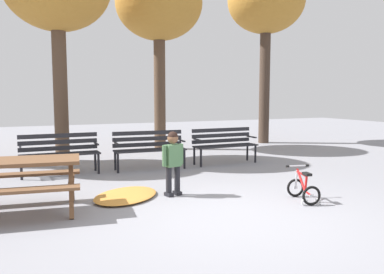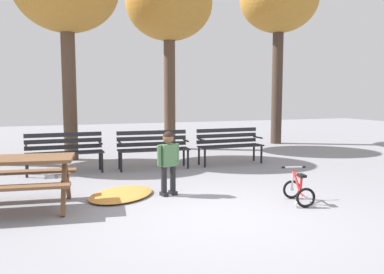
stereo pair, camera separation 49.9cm
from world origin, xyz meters
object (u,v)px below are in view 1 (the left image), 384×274
object	(u,v)px
park_bench_left	(149,146)
kids_bicycle	(303,188)
picnic_table	(12,172)
park_bench_far_left	(60,150)
child_standing	(173,158)
park_bench_right	(224,142)

from	to	relation	value
park_bench_left	kids_bicycle	xyz separation A→B (m)	(1.39, -3.58, -0.31)
picnic_table	park_bench_far_left	bearing A→B (deg)	71.76
picnic_table	park_bench_left	size ratio (longest dim) A/B	1.21
picnic_table	kids_bicycle	world-z (taller)	picnic_table
child_standing	kids_bicycle	world-z (taller)	child_standing
picnic_table	park_bench_far_left	xyz separation A→B (m)	(0.86, 2.61, -0.08)
picnic_table	child_standing	size ratio (longest dim) A/B	1.83
park_bench_far_left	park_bench_right	xyz separation A→B (m)	(3.80, -0.17, 0.00)
park_bench_right	park_bench_far_left	bearing A→B (deg)	177.43
picnic_table	park_bench_right	distance (m)	5.26
park_bench_right	park_bench_left	bearing A→B (deg)	179.24
picnic_table	child_standing	bearing A→B (deg)	0.92
kids_bicycle	child_standing	bearing A→B (deg)	146.76
child_standing	kids_bicycle	xyz separation A→B (m)	(1.75, -1.15, -0.43)
kids_bicycle	park_bench_right	bearing A→B (deg)	81.90
child_standing	park_bench_right	bearing A→B (deg)	46.84
park_bench_right	kids_bicycle	distance (m)	3.60
park_bench_left	child_standing	world-z (taller)	child_standing
park_bench_left	child_standing	distance (m)	2.46
picnic_table	park_bench_far_left	size ratio (longest dim) A/B	1.22
kids_bicycle	picnic_table	bearing A→B (deg)	165.07
picnic_table	child_standing	world-z (taller)	child_standing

